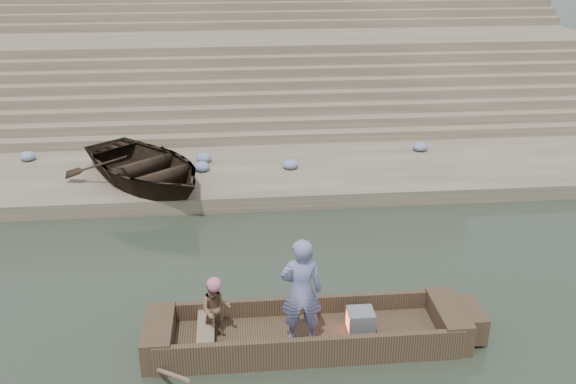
{
  "coord_description": "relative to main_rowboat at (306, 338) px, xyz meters",
  "views": [
    {
      "loc": [
        2.3,
        -8.52,
        6.92
      ],
      "look_at": [
        3.47,
        4.02,
        1.4
      ],
      "focal_mm": 39.26,
      "sensor_mm": 36.0,
      "label": 1
    }
  ],
  "objects": [
    {
      "name": "cloth_bundles",
      "position": [
        -1.26,
        8.07,
        0.42
      ],
      "size": [
        12.07,
        1.78,
        0.26
      ],
      "color": "#3F5999",
      "rests_on": "lower_landing"
    },
    {
      "name": "television",
      "position": [
        0.94,
        0.0,
        0.31
      ],
      "size": [
        0.46,
        0.42,
        0.4
      ],
      "color": "slate",
      "rests_on": "main_rowboat"
    },
    {
      "name": "ground",
      "position": [
        -3.47,
        -0.52,
        -0.11
      ],
      "size": [
        120.0,
        120.0,
        0.0
      ],
      "primitive_type": "plane",
      "color": "#2B3628",
      "rests_on": "ground"
    },
    {
      "name": "upper_landing",
      "position": [
        -3.47,
        21.98,
        2.49
      ],
      "size": [
        32.0,
        3.0,
        5.2
      ],
      "primitive_type": "cube",
      "color": "gray",
      "rests_on": "ground"
    },
    {
      "name": "mid_landing",
      "position": [
        -3.47,
        14.98,
        1.29
      ],
      "size": [
        32.0,
        3.0,
        2.8
      ],
      "primitive_type": "cube",
      "color": "gray",
      "rests_on": "ground"
    },
    {
      "name": "main_rowboat",
      "position": [
        0.0,
        0.0,
        0.0
      ],
      "size": [
        5.0,
        1.3,
        0.22
      ],
      "primitive_type": "cube",
      "color": "brown",
      "rests_on": "ground"
    },
    {
      "name": "ghat_steps",
      "position": [
        -3.47,
        16.67,
        1.69
      ],
      "size": [
        32.0,
        11.0,
        5.2
      ],
      "color": "gray",
      "rests_on": "ground"
    },
    {
      "name": "beached_rowboat",
      "position": [
        -3.5,
        6.75,
        0.76
      ],
      "size": [
        5.28,
        5.51,
        0.93
      ],
      "primitive_type": "imported",
      "rotation": [
        0.0,
        0.0,
        0.66
      ],
      "color": "#2D2116",
      "rests_on": "lower_landing"
    },
    {
      "name": "rowing_man",
      "position": [
        -1.57,
        0.08,
        0.66
      ],
      "size": [
        0.56,
        0.45,
        1.1
      ],
      "primitive_type": "imported",
      "rotation": [
        0.0,
        0.0,
        0.06
      ],
      "color": "#25704A",
      "rests_on": "main_rowboat"
    },
    {
      "name": "rowboat_trim",
      "position": [
        0.21,
        -0.01,
        0.2
      ],
      "size": [
        6.04,
        2.63,
        1.77
      ],
      "color": "brown",
      "rests_on": "ground"
    },
    {
      "name": "lower_landing",
      "position": [
        -3.47,
        7.48,
        0.09
      ],
      "size": [
        32.0,
        4.0,
        0.4
      ],
      "primitive_type": "cube",
      "color": "gray",
      "rests_on": "ground"
    },
    {
      "name": "standing_man",
      "position": [
        -0.12,
        -0.17,
        1.09
      ],
      "size": [
        0.73,
        0.49,
        1.96
      ],
      "primitive_type": "imported",
      "rotation": [
        0.0,
        0.0,
        3.12
      ],
      "color": "navy",
      "rests_on": "main_rowboat"
    }
  ]
}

